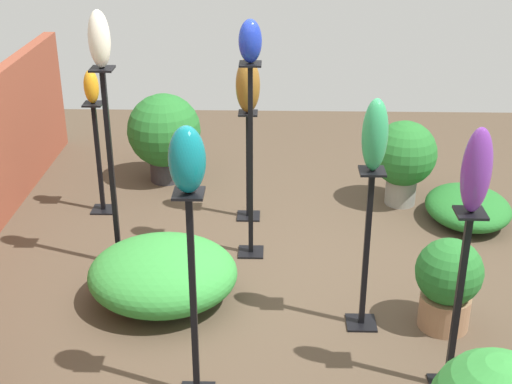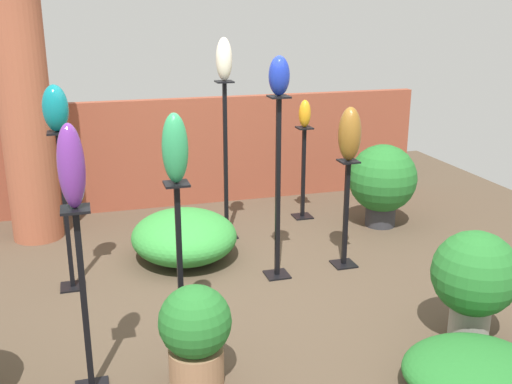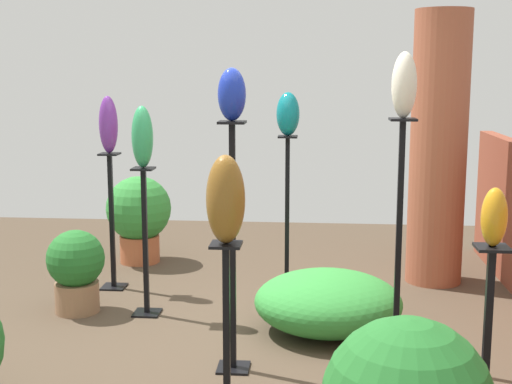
{
  "view_description": "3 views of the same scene",
  "coord_description": "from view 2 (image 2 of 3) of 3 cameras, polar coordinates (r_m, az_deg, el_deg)",
  "views": [
    {
      "loc": [
        -4.64,
        -0.01,
        2.82
      ],
      "look_at": [
        -0.27,
        0.1,
        0.82
      ],
      "focal_mm": 50.0,
      "sensor_mm": 36.0,
      "label": 1
    },
    {
      "loc": [
        -1.16,
        -4.32,
        2.21
      ],
      "look_at": [
        0.22,
        0.38,
        0.7
      ],
      "focal_mm": 42.0,
      "sensor_mm": 36.0,
      "label": 2
    },
    {
      "loc": [
        4.52,
        0.66,
        1.85
      ],
      "look_at": [
        0.13,
        0.28,
        1.09
      ],
      "focal_mm": 50.0,
      "sensor_mm": 36.0,
      "label": 3
    }
  ],
  "objects": [
    {
      "name": "brick_wall_back",
      "position": [
        6.96,
        -6.37,
        3.82
      ],
      "size": [
        5.6,
        0.12,
        1.24
      ],
      "primitive_type": "cube",
      "color": "brown",
      "rests_on": "ground"
    },
    {
      "name": "pedestal_ivory",
      "position": [
        5.84,
        -2.9,
        2.37
      ],
      "size": [
        0.2,
        0.2,
        1.56
      ],
      "color": "black",
      "rests_on": "ground"
    },
    {
      "name": "art_vase_bronze",
      "position": [
        5.11,
        8.91,
        5.49
      ],
      "size": [
        0.19,
        0.2,
        0.46
      ],
      "primitive_type": "ellipsoid",
      "color": "brown",
      "rests_on": "pedestal_bronze"
    },
    {
      "name": "pedestal_cobalt",
      "position": [
        4.96,
        2.09,
        -0.4
      ],
      "size": [
        0.2,
        0.2,
        1.55
      ],
      "color": "black",
      "rests_on": "ground"
    },
    {
      "name": "brick_pillar",
      "position": [
        6.13,
        -21.03,
        6.25
      ],
      "size": [
        0.48,
        0.48,
        2.35
      ],
      "primitive_type": "cylinder",
      "color": "#9E5138",
      "rests_on": "ground"
    },
    {
      "name": "pedestal_amber",
      "position": [
        6.5,
        4.52,
        1.41
      ],
      "size": [
        0.2,
        0.2,
        1.01
      ],
      "color": "black",
      "rests_on": "ground"
    },
    {
      "name": "art_vase_amber",
      "position": [
        6.34,
        4.67,
        7.45
      ],
      "size": [
        0.13,
        0.13,
        0.29
      ],
      "primitive_type": "ellipsoid",
      "color": "orange",
      "rests_on": "pedestal_amber"
    },
    {
      "name": "art_vase_cobalt",
      "position": [
        4.75,
        2.22,
        11.01
      ],
      "size": [
        0.17,
        0.17,
        0.31
      ],
      "primitive_type": "ellipsoid",
      "color": "#192D9E",
      "rests_on": "pedestal_cobalt"
    },
    {
      "name": "potted_plant_front_right",
      "position": [
        4.37,
        20.09,
        -7.65
      ],
      "size": [
        0.59,
        0.59,
        0.78
      ],
      "color": "gray",
      "rests_on": "ground"
    },
    {
      "name": "art_vase_teal",
      "position": [
        4.8,
        -18.56,
        7.57
      ],
      "size": [
        0.19,
        0.19,
        0.36
      ],
      "primitive_type": "ellipsoid",
      "color": "#0F727A",
      "rests_on": "pedestal_teal"
    },
    {
      "name": "foliage_bed_east",
      "position": [
        3.96,
        19.84,
        -15.65
      ],
      "size": [
        0.85,
        0.72,
        0.27
      ],
      "primitive_type": "ellipsoid",
      "color": "#236B28",
      "rests_on": "ground"
    },
    {
      "name": "potted_plant_walkway_edge",
      "position": [
        6.35,
        11.95,
        1.08
      ],
      "size": [
        0.71,
        0.71,
        0.87
      ],
      "color": "#2D2D33",
      "rests_on": "ground"
    },
    {
      "name": "pedestal_bronze",
      "position": [
        5.31,
        8.54,
        -2.56
      ],
      "size": [
        0.2,
        0.2,
        0.97
      ],
      "color": "black",
      "rests_on": "ground"
    },
    {
      "name": "art_vase_violet",
      "position": [
        3.36,
        -17.18,
        2.35
      ],
      "size": [
        0.15,
        0.16,
        0.47
      ],
      "primitive_type": "ellipsoid",
      "color": "#6B2D8C",
      "rests_on": "pedestal_violet"
    },
    {
      "name": "pedestal_jade",
      "position": [
        4.11,
        -7.25,
        -7.38
      ],
      "size": [
        0.2,
        0.2,
        1.13
      ],
      "color": "black",
      "rests_on": "ground"
    },
    {
      "name": "pedestal_violet",
      "position": [
        3.67,
        -15.98,
        -10.84
      ],
      "size": [
        0.2,
        0.2,
        1.16
      ],
      "color": "black",
      "rests_on": "ground"
    },
    {
      "name": "ground_plane",
      "position": [
        4.99,
        -1.22,
        -9.17
      ],
      "size": [
        8.0,
        8.0,
        0.0
      ],
      "primitive_type": "plane",
      "color": "#4C3D2D"
    },
    {
      "name": "art_vase_jade",
      "position": [
        3.84,
        -7.72,
        4.15
      ],
      "size": [
        0.17,
        0.16,
        0.46
      ],
      "primitive_type": "ellipsoid",
      "color": "#2D9356",
      "rests_on": "pedestal_jade"
    },
    {
      "name": "foliage_bed_west",
      "position": [
        5.51,
        -6.85,
        -4.19
      ],
      "size": [
        0.96,
        1.05,
        0.44
      ],
      "primitive_type": "ellipsoid",
      "color": "#338C38",
      "rests_on": "ground"
    },
    {
      "name": "potted_plant_mid_right",
      "position": [
        3.71,
        -5.8,
        -13.13
      ],
      "size": [
        0.44,
        0.44,
        0.64
      ],
      "color": "#936B4C",
      "rests_on": "ground"
    },
    {
      "name": "pedestal_teal",
      "position": [
        5.01,
        -17.61,
        -2.44
      ],
      "size": [
        0.2,
        0.2,
        1.31
      ],
      "color": "black",
      "rests_on": "ground"
    },
    {
      "name": "art_vase_ivory",
      "position": [
        5.67,
        -3.06,
        12.52
      ],
      "size": [
        0.15,
        0.15,
        0.4
      ],
      "primitive_type": "ellipsoid",
      "color": "beige",
      "rests_on": "pedestal_ivory"
    }
  ]
}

